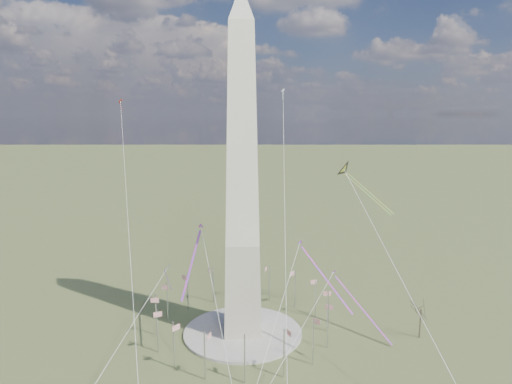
{
  "coord_description": "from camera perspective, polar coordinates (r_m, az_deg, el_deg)",
  "views": [
    {
      "loc": [
        -2.16,
        -129.91,
        66.01
      ],
      "look_at": [
        4.06,
        0.0,
        43.79
      ],
      "focal_mm": 32.0,
      "sensor_mm": 36.0,
      "label": 1
    }
  ],
  "objects": [
    {
      "name": "ground",
      "position": [
        145.73,
        -1.67,
        -17.24
      ],
      "size": [
        2000.0,
        2000.0,
        0.0
      ],
      "primitive_type": "plane",
      "color": "#51562B",
      "rests_on": "ground"
    },
    {
      "name": "plaza",
      "position": [
        145.55,
        -1.67,
        -17.1
      ],
      "size": [
        36.0,
        36.0,
        0.8
      ],
      "primitive_type": "cylinder",
      "color": "#B0ABA0",
      "rests_on": "ground"
    },
    {
      "name": "washington_monument",
      "position": [
        131.18,
        -1.77,
        1.78
      ],
      "size": [
        15.56,
        15.56,
        100.0
      ],
      "color": "beige",
      "rests_on": "plaza"
    },
    {
      "name": "flagpole_ring",
      "position": [
        142.59,
        -1.68,
        -14.64
      ],
      "size": [
        54.4,
        54.4,
        13.0
      ],
      "color": "silver",
      "rests_on": "ground"
    },
    {
      "name": "tree_near",
      "position": [
        147.44,
        19.95,
        -13.37
      ],
      "size": [
        7.76,
        7.76,
        13.59
      ],
      "color": "#49402C",
      "rests_on": "ground"
    },
    {
      "name": "kite_delta_black",
      "position": [
        151.51,
        11.29,
        2.45
      ],
      "size": [
        17.35,
        16.25,
        15.96
      ],
      "rotation": [
        0.0,
        0.0,
        3.98
      ],
      "color": "black",
      "rests_on": "ground"
    },
    {
      "name": "kite_diamond_purple",
      "position": [
        140.92,
        -10.99,
        -9.67
      ],
      "size": [
        2.07,
        2.96,
        8.7
      ],
      "rotation": [
        0.0,
        0.0,
        2.42
      ],
      "color": "navy",
      "rests_on": "ground"
    },
    {
      "name": "kite_streamer_left",
      "position": [
        129.72,
        7.64,
        -9.19
      ],
      "size": [
        12.62,
        19.44,
        15.11
      ],
      "rotation": [
        0.0,
        0.0,
        3.69
      ],
      "color": "#FF2836",
      "rests_on": "ground"
    },
    {
      "name": "kite_streamer_mid",
      "position": [
        135.32,
        -7.65,
        -7.21
      ],
      "size": [
        5.2,
        22.95,
        15.84
      ],
      "rotation": [
        0.0,
        0.0,
        2.97
      ],
      "color": "#FF2836",
      "rests_on": "ground"
    },
    {
      "name": "kite_streamer_right",
      "position": [
        148.17,
        11.91,
        -12.56
      ],
      "size": [
        14.66,
        20.58,
        16.46
      ],
      "rotation": [
        0.0,
        0.0,
        3.74
      ],
      "color": "#FF2836",
      "rests_on": "ground"
    },
    {
      "name": "kite_small_red",
      "position": [
        165.67,
        -16.58,
        10.71
      ],
      "size": [
        1.34,
        1.9,
        3.95
      ],
      "rotation": [
        0.0,
        0.0,
        2.37
      ],
      "color": "red",
      "rests_on": "ground"
    },
    {
      "name": "kite_small_white",
      "position": [
        173.76,
        3.39,
        12.44
      ],
      "size": [
        1.45,
        1.48,
        4.22
      ],
      "rotation": [
        0.0,
        0.0,
        3.07
      ],
      "color": "white",
      "rests_on": "ground"
    }
  ]
}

